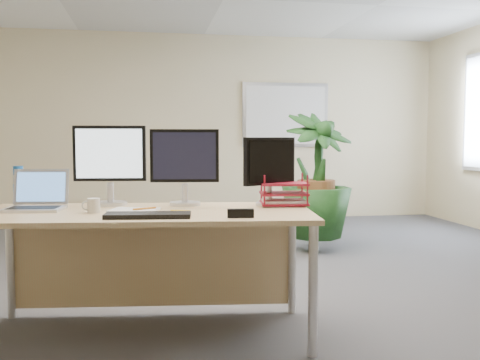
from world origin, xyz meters
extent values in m
plane|color=#424146|center=(0.00, 0.00, 0.00)|extent=(8.00, 8.00, 0.00)
cube|color=beige|center=(0.00, 4.00, 1.35)|extent=(7.00, 0.04, 2.70)
cube|color=silver|center=(1.20, 3.97, 1.55)|extent=(1.30, 0.03, 0.95)
cube|color=white|center=(1.20, 3.95, 1.55)|extent=(1.20, 0.01, 0.85)
cube|color=#D8B17F|center=(-0.84, -0.55, 0.75)|extent=(2.08, 1.06, 0.03)
cube|color=#D8B17F|center=(-0.79, -0.16, 0.37)|extent=(1.89, 0.23, 0.62)
cylinder|color=silver|center=(0.06, -1.02, 0.37)|extent=(0.05, 0.05, 0.74)
cylinder|color=silver|center=(-1.74, -0.08, 0.37)|extent=(0.05, 0.05, 0.74)
cylinder|color=silver|center=(0.14, -0.29, 0.37)|extent=(0.05, 0.05, 0.74)
imported|color=#143714|center=(0.94, 1.64, 0.75)|extent=(1.11, 1.11, 1.50)
cylinder|color=silver|center=(-1.07, -0.20, 0.78)|extent=(0.21, 0.21, 0.02)
cylinder|color=silver|center=(-1.07, -0.20, 0.85)|extent=(0.04, 0.04, 0.13)
cube|color=black|center=(-1.07, -0.20, 1.11)|extent=(0.47, 0.09, 0.36)
cube|color=white|center=(-1.07, -0.23, 1.11)|extent=(0.42, 0.05, 0.32)
cylinder|color=silver|center=(-0.59, -0.29, 0.78)|extent=(0.20, 0.20, 0.02)
cylinder|color=silver|center=(-0.59, -0.29, 0.85)|extent=(0.04, 0.04, 0.12)
cube|color=black|center=(-0.59, -0.29, 1.09)|extent=(0.45, 0.09, 0.34)
cube|color=black|center=(-0.59, -0.32, 1.09)|extent=(0.40, 0.05, 0.30)
cylinder|color=silver|center=(-0.04, -0.40, 0.78)|extent=(0.18, 0.18, 0.02)
cylinder|color=silver|center=(-0.04, -0.40, 0.84)|extent=(0.04, 0.04, 0.11)
cube|color=black|center=(-0.04, -0.40, 1.06)|extent=(0.37, 0.21, 0.31)
cube|color=black|center=(-0.03, -0.42, 1.06)|extent=(0.33, 0.16, 0.27)
cube|color=silver|center=(-1.51, -0.40, 0.78)|extent=(0.36, 0.27, 0.02)
cube|color=black|center=(-1.51, -0.41, 0.79)|extent=(0.30, 0.19, 0.00)
cube|color=silver|center=(-1.49, -0.25, 0.90)|extent=(0.34, 0.10, 0.22)
cube|color=#558CDA|center=(-1.49, -0.26, 0.90)|extent=(0.30, 0.08, 0.18)
cube|color=black|center=(-0.83, -0.81, 0.78)|extent=(0.48, 0.21, 0.03)
cylinder|color=white|center=(-1.14, -0.56, 0.81)|extent=(0.08, 0.08, 0.09)
torus|color=white|center=(-1.19, -0.56, 0.81)|extent=(0.06, 0.02, 0.06)
cube|color=white|center=(-0.91, -0.54, 0.77)|extent=(0.32, 0.28, 0.01)
cylinder|color=orange|center=(-0.85, -0.56, 0.78)|extent=(0.14, 0.07, 0.01)
cylinder|color=yellow|center=(-0.64, -0.65, 0.77)|extent=(0.12, 0.05, 0.02)
cylinder|color=silver|center=(-1.65, -0.17, 0.87)|extent=(0.07, 0.07, 0.20)
cylinder|color=#185CB4|center=(-1.65, -0.17, 1.00)|extent=(0.06, 0.06, 0.06)
cylinder|color=#185CB4|center=(-1.65, -0.17, 0.88)|extent=(0.07, 0.07, 0.07)
cube|color=maroon|center=(0.05, -0.42, 0.78)|extent=(0.33, 0.26, 0.01)
cube|color=maroon|center=(0.05, -0.42, 0.84)|extent=(0.33, 0.26, 0.01)
cube|color=maroon|center=(0.05, -0.42, 0.91)|extent=(0.33, 0.26, 0.01)
cube|color=white|center=(0.05, -0.42, 0.79)|extent=(0.30, 0.23, 0.02)
cube|color=black|center=(-0.32, -0.90, 0.79)|extent=(0.15, 0.06, 0.05)
camera|label=1|loc=(-0.82, -3.79, 1.20)|focal=40.00mm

